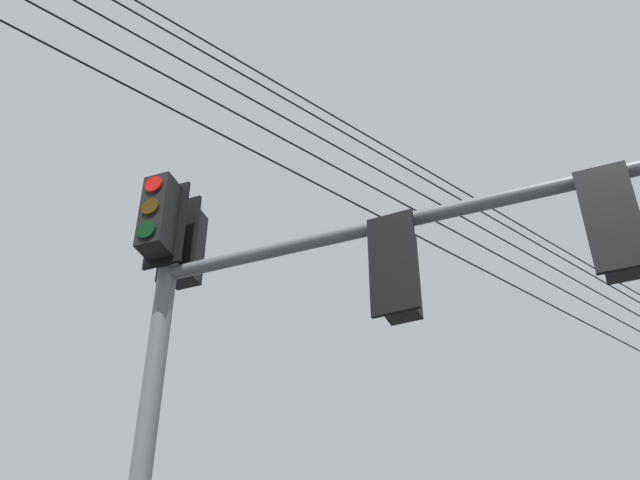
# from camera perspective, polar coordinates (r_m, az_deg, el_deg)

# --- Properties ---
(signal_mast_assembly) EXTENTS (5.60, 4.25, 6.81)m
(signal_mast_assembly) POSITION_cam_1_polar(r_m,az_deg,el_deg) (7.39, -2.21, -5.71)
(signal_mast_assembly) COLOR slate
(signal_mast_assembly) RESTS_ON ground
(overhead_wire_span) EXTENTS (2.42, 19.82, 1.76)m
(overhead_wire_span) POSITION_cam_1_polar(r_m,az_deg,el_deg) (10.69, -4.81, 9.68)
(overhead_wire_span) COLOR black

